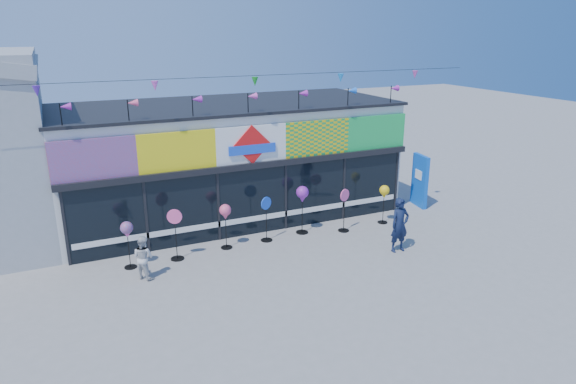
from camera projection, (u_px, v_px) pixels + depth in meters
ground at (297, 275)px, 14.50m from camera, size 80.00×80.00×0.00m
kite_shop at (228, 159)px, 19.02m from camera, size 16.00×5.70×5.31m
blue_sign at (420, 181)px, 19.91m from camera, size 0.31×1.03×2.04m
spinner_0 at (127, 231)px, 14.62m from camera, size 0.36×0.36×1.43m
spinner_1 at (176, 233)px, 15.26m from camera, size 0.43×0.41×1.59m
spinner_2 at (225, 213)px, 15.96m from camera, size 0.37×0.37×1.46m
spinner_3 at (266, 218)px, 16.64m from camera, size 0.40×0.38×1.51m
spinner_4 at (302, 196)px, 17.13m from camera, size 0.42×0.42×1.66m
spinner_5 at (344, 209)px, 17.44m from camera, size 0.41×0.38×1.51m
spinner_6 at (384, 193)px, 18.09m from camera, size 0.36×0.36×1.40m
adult_man at (400, 225)px, 15.84m from camera, size 0.63×0.42×1.72m
child at (143, 257)px, 14.16m from camera, size 0.66×0.69×1.25m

